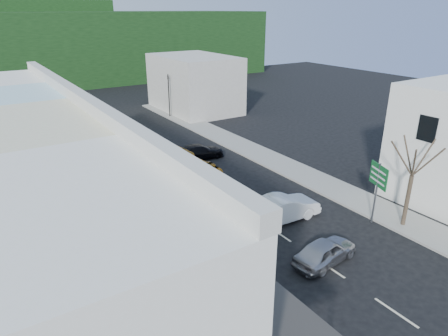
% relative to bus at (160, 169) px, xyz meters
% --- Properties ---
extents(ground, '(120.00, 120.00, 0.00)m').
position_rel_bus_xyz_m(ground, '(3.19, -9.73, -1.55)').
color(ground, black).
rests_on(ground, ground).
extents(sidewalk_left, '(3.00, 52.00, 0.15)m').
position_rel_bus_xyz_m(sidewalk_left, '(-4.31, 0.27, -1.48)').
color(sidewalk_left, gray).
rests_on(sidewalk_left, ground).
extents(sidewalk_right, '(3.00, 52.00, 0.15)m').
position_rel_bus_xyz_m(sidewalk_right, '(10.69, 0.27, -1.48)').
color(sidewalk_right, gray).
rests_on(sidewalk_right, ground).
extents(shopfront_row, '(8.25, 30.00, 8.00)m').
position_rel_bus_xyz_m(shopfront_row, '(-9.31, -4.73, 2.45)').
color(shopfront_row, white).
rests_on(shopfront_row, ground).
extents(distant_block_right, '(8.00, 12.00, 7.00)m').
position_rel_bus_xyz_m(distant_block_right, '(14.19, 20.27, 1.95)').
color(distant_block_right, '#B7B2A8').
rests_on(distant_block_right, ground).
extents(hillside, '(80.00, 26.00, 14.00)m').
position_rel_bus_xyz_m(hillside, '(1.73, 55.37, 5.18)').
color(hillside, black).
rests_on(hillside, ground).
extents(bus, '(3.84, 11.81, 3.10)m').
position_rel_bus_xyz_m(bus, '(0.00, 0.00, 0.00)').
color(bus, orange).
rests_on(bus, ground).
extents(car_silver, '(4.59, 2.32, 1.40)m').
position_rel_bus_xyz_m(car_silver, '(3.32, -13.29, -0.85)').
color(car_silver, '#9D9DA1').
rests_on(car_silver, ground).
extents(car_white, '(4.47, 1.98, 1.40)m').
position_rel_bus_xyz_m(car_white, '(4.44, -8.59, -0.85)').
color(car_white, white).
rests_on(car_white, ground).
extents(car_red, '(4.71, 2.18, 1.40)m').
position_rel_bus_xyz_m(car_red, '(-1.56, -8.40, -0.85)').
color(car_red, maroon).
rests_on(car_red, ground).
extents(car_black_near, '(4.60, 2.09, 1.40)m').
position_rel_bus_xyz_m(car_black_near, '(5.55, 3.96, -0.85)').
color(car_black_near, black).
rests_on(car_black_near, ground).
extents(car_black_far, '(4.44, 1.89, 1.40)m').
position_rel_bus_xyz_m(car_black_far, '(-0.07, 8.56, -0.85)').
color(car_black_far, black).
rests_on(car_black_far, ground).
extents(pedestrian_left, '(0.47, 0.64, 1.70)m').
position_rel_bus_xyz_m(pedestrian_left, '(-3.52, -7.32, -0.55)').
color(pedestrian_left, black).
rests_on(pedestrian_left, sidewalk_left).
extents(direction_sign, '(1.42, 1.93, 3.98)m').
position_rel_bus_xyz_m(direction_sign, '(8.99, -11.88, 0.44)').
color(direction_sign, '#145E29').
rests_on(direction_sign, ground).
extents(street_tree, '(3.61, 3.61, 6.77)m').
position_rel_bus_xyz_m(street_tree, '(10.16, -13.26, 1.84)').
color(street_tree, '#34281D').
rests_on(street_tree, ground).
extents(traffic_signal, '(1.29, 1.43, 5.23)m').
position_rel_bus_xyz_m(traffic_signal, '(9.79, 18.75, 1.07)').
color(traffic_signal, black).
rests_on(traffic_signal, ground).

